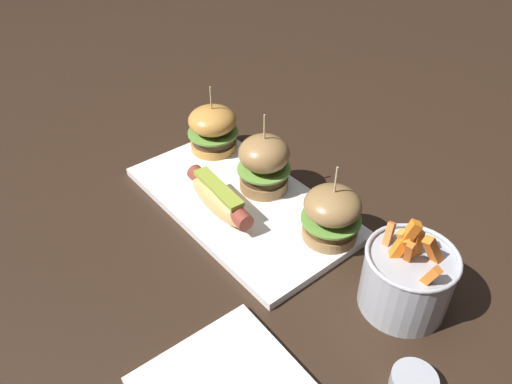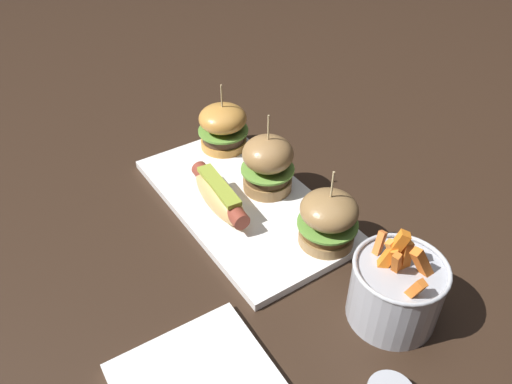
# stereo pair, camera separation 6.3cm
# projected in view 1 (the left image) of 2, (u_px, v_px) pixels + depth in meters

# --- Properties ---
(ground_plane) EXTENTS (3.00, 3.00, 0.00)m
(ground_plane) POSITION_uv_depth(u_px,v_px,m) (241.00, 205.00, 0.87)
(ground_plane) COLOR black
(platter_main) EXTENTS (0.41, 0.22, 0.01)m
(platter_main) POSITION_uv_depth(u_px,v_px,m) (241.00, 202.00, 0.86)
(platter_main) COLOR white
(platter_main) RESTS_ON ground
(hot_dog) EXTENTS (0.17, 0.06, 0.05)m
(hot_dog) POSITION_uv_depth(u_px,v_px,m) (219.00, 198.00, 0.82)
(hot_dog) COLOR tan
(hot_dog) RESTS_ON platter_main
(slider_left) EXTENTS (0.10, 0.10, 0.13)m
(slider_left) POSITION_uv_depth(u_px,v_px,m) (213.00, 128.00, 0.95)
(slider_left) COLOR #C5873B
(slider_left) RESTS_ON platter_main
(slider_center) EXTENTS (0.09, 0.09, 0.15)m
(slider_center) POSITION_uv_depth(u_px,v_px,m) (265.00, 164.00, 0.85)
(slider_center) COLOR #9A7244
(slider_center) RESTS_ON platter_main
(slider_right) EXTENTS (0.09, 0.09, 0.13)m
(slider_right) POSITION_uv_depth(u_px,v_px,m) (332.00, 214.00, 0.76)
(slider_right) COLOR olive
(slider_right) RESTS_ON platter_main
(fries_bucket) EXTENTS (0.12, 0.12, 0.15)m
(fries_bucket) POSITION_uv_depth(u_px,v_px,m) (407.00, 279.00, 0.67)
(fries_bucket) COLOR #A8AAB2
(fries_bucket) RESTS_ON ground
(sauce_ramekin) EXTENTS (0.06, 0.06, 0.02)m
(sauce_ramekin) POSITION_uv_depth(u_px,v_px,m) (414.00, 383.00, 0.59)
(sauce_ramekin) COLOR #A8AAB2
(sauce_ramekin) RESTS_ON ground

